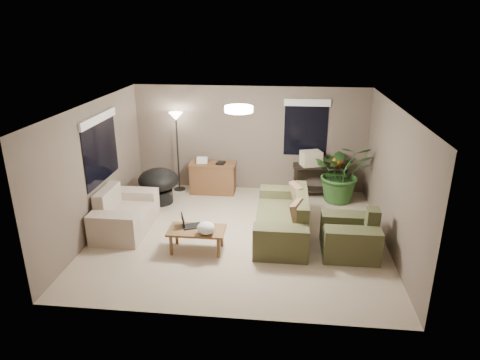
# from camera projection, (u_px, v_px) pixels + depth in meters

# --- Properties ---
(room_shell) EXTENTS (5.50, 5.50, 5.50)m
(room_shell) POSITION_uv_depth(u_px,v_px,m) (239.00, 174.00, 7.85)
(room_shell) COLOR tan
(room_shell) RESTS_ON ground
(main_sofa) EXTENTS (0.95, 2.20, 0.85)m
(main_sofa) POSITION_uv_depth(u_px,v_px,m) (284.00, 220.00, 8.19)
(main_sofa) COLOR #4D4E2E
(main_sofa) RESTS_ON ground
(throw_pillows) EXTENTS (0.38, 1.40, 0.47)m
(throw_pillows) POSITION_uv_depth(u_px,v_px,m) (298.00, 204.00, 8.04)
(throw_pillows) COLOR #8C7251
(throw_pillows) RESTS_ON main_sofa
(loveseat) EXTENTS (0.90, 1.60, 0.85)m
(loveseat) POSITION_uv_depth(u_px,v_px,m) (124.00, 215.00, 8.40)
(loveseat) COLOR beige
(loveseat) RESTS_ON ground
(armchair) EXTENTS (0.95, 1.00, 0.85)m
(armchair) POSITION_uv_depth(u_px,v_px,m) (350.00, 237.00, 7.55)
(armchair) COLOR #4A4B2D
(armchair) RESTS_ON ground
(coffee_table) EXTENTS (1.00, 0.55, 0.42)m
(coffee_table) POSITION_uv_depth(u_px,v_px,m) (197.00, 232.00, 7.58)
(coffee_table) COLOR brown
(coffee_table) RESTS_ON ground
(laptop) EXTENTS (0.42, 0.35, 0.24)m
(laptop) POSITION_uv_depth(u_px,v_px,m) (188.00, 223.00, 7.65)
(laptop) COLOR black
(laptop) RESTS_ON coffee_table
(plastic_bag) EXTENTS (0.40, 0.38, 0.22)m
(plastic_bag) POSITION_uv_depth(u_px,v_px,m) (206.00, 228.00, 7.36)
(plastic_bag) COLOR white
(plastic_bag) RESTS_ON coffee_table
(desk) EXTENTS (1.10, 0.50, 0.75)m
(desk) POSITION_uv_depth(u_px,v_px,m) (213.00, 178.00, 10.20)
(desk) COLOR brown
(desk) RESTS_ON ground
(desk_papers) EXTENTS (0.69, 0.29, 0.12)m
(desk_papers) POSITION_uv_depth(u_px,v_px,m) (206.00, 161.00, 10.06)
(desk_papers) COLOR silver
(desk_papers) RESTS_ON desk
(console_table) EXTENTS (1.30, 0.40, 0.75)m
(console_table) POSITION_uv_depth(u_px,v_px,m) (321.00, 178.00, 9.99)
(console_table) COLOR black
(console_table) RESTS_ON ground
(pumpkin) EXTENTS (0.26, 0.26, 0.20)m
(pumpkin) POSITION_uv_depth(u_px,v_px,m) (337.00, 162.00, 9.81)
(pumpkin) COLOR orange
(pumpkin) RESTS_ON console_table
(cardboard_box) EXTENTS (0.53, 0.47, 0.34)m
(cardboard_box) POSITION_uv_depth(u_px,v_px,m) (311.00, 158.00, 9.85)
(cardboard_box) COLOR beige
(cardboard_box) RESTS_ON console_table
(papasan_chair) EXTENTS (1.18, 1.18, 0.80)m
(papasan_chair) POSITION_uv_depth(u_px,v_px,m) (159.00, 183.00, 9.60)
(papasan_chair) COLOR black
(papasan_chair) RESTS_ON ground
(floor_lamp) EXTENTS (0.32, 0.32, 1.91)m
(floor_lamp) POSITION_uv_depth(u_px,v_px,m) (176.00, 126.00, 9.97)
(floor_lamp) COLOR black
(floor_lamp) RESTS_ON ground
(ceiling_fixture) EXTENTS (0.50, 0.50, 0.10)m
(ceiling_fixture) POSITION_uv_depth(u_px,v_px,m) (239.00, 109.00, 7.44)
(ceiling_fixture) COLOR white
(ceiling_fixture) RESTS_ON room_shell
(houseplant) EXTENTS (1.25, 1.39, 1.09)m
(houseplant) POSITION_uv_depth(u_px,v_px,m) (341.00, 178.00, 9.67)
(houseplant) COLOR #2D5923
(houseplant) RESTS_ON ground
(cat_scratching_post) EXTENTS (0.32, 0.32, 0.50)m
(cat_scratching_post) POSITION_uv_depth(u_px,v_px,m) (362.00, 226.00, 8.14)
(cat_scratching_post) COLOR tan
(cat_scratching_post) RESTS_ON ground
(window_left) EXTENTS (0.05, 1.56, 1.33)m
(window_left) POSITION_uv_depth(u_px,v_px,m) (100.00, 137.00, 8.22)
(window_left) COLOR black
(window_left) RESTS_ON room_shell
(window_back) EXTENTS (1.06, 0.05, 1.33)m
(window_back) POSITION_uv_depth(u_px,v_px,m) (306.00, 118.00, 9.85)
(window_back) COLOR black
(window_back) RESTS_ON room_shell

